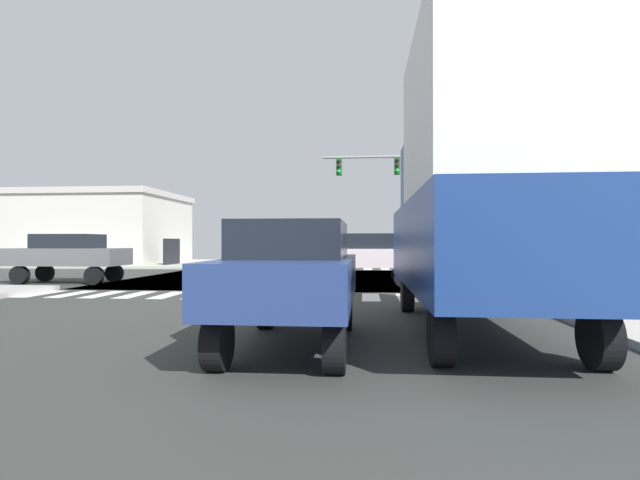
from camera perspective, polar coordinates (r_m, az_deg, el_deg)
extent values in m
cube|color=#343733|center=(21.52, -2.97, -4.51)|extent=(14.00, 90.00, 0.05)
cube|color=#343733|center=(21.52, -2.97, -4.51)|extent=(90.00, 12.00, 0.05)
cube|color=#B2ADA3|center=(34.72, 21.90, -2.71)|extent=(12.00, 12.00, 0.14)
cube|color=#B2B4A7|center=(36.96, -20.54, -2.56)|extent=(12.00, 12.00, 0.14)
cube|color=white|center=(17.13, -29.92, -5.48)|extent=(0.50, 2.00, 0.01)
cube|color=white|center=(16.58, -27.08, -5.66)|extent=(0.50, 2.00, 0.01)
cube|color=white|center=(16.07, -24.05, -5.84)|extent=(0.50, 2.00, 0.01)
cube|color=white|center=(15.60, -20.83, -6.01)|extent=(0.50, 2.00, 0.01)
cube|color=white|center=(15.19, -17.42, -6.17)|extent=(0.50, 2.00, 0.01)
cube|color=white|center=(14.84, -13.83, -6.32)|extent=(0.50, 2.00, 0.01)
cube|color=white|center=(14.54, -10.09, -6.45)|extent=(0.50, 2.00, 0.01)
cube|color=white|center=(14.31, -6.20, -6.55)|extent=(0.50, 2.00, 0.01)
cube|color=white|center=(14.15, -2.20, -6.62)|extent=(0.50, 2.00, 0.01)
cube|color=white|center=(14.05, 1.87, -6.67)|extent=(0.50, 2.00, 0.01)
cube|color=white|center=(14.03, 5.98, -6.68)|extent=(0.50, 2.00, 0.01)
cube|color=white|center=(14.08, 10.08, -6.65)|extent=(0.50, 2.00, 0.01)
cube|color=white|center=(14.20, 14.13, -6.59)|extent=(0.50, 2.00, 0.01)
cube|color=white|center=(14.38, 18.10, -6.51)|extent=(0.50, 2.00, 0.01)
cube|color=white|center=(30.23, -13.73, -3.22)|extent=(0.50, 2.00, 0.01)
cube|color=white|center=(29.92, -11.91, -3.25)|extent=(0.50, 2.00, 0.01)
cube|color=white|center=(29.64, -10.06, -3.28)|extent=(0.50, 2.00, 0.01)
cube|color=white|center=(29.39, -8.18, -3.31)|extent=(0.50, 2.00, 0.01)
cube|color=white|center=(29.17, -6.26, -3.33)|extent=(0.50, 2.00, 0.01)
cube|color=white|center=(28.99, -4.32, -3.35)|extent=(0.50, 2.00, 0.01)
cube|color=white|center=(28.84, -2.36, -3.37)|extent=(0.50, 2.00, 0.01)
cube|color=white|center=(28.72, -0.38, -3.38)|extent=(0.50, 2.00, 0.01)
cube|color=white|center=(28.64, 1.61, -3.39)|extent=(0.50, 2.00, 0.01)
cube|color=white|center=(28.60, 3.62, -3.39)|extent=(0.50, 2.00, 0.01)
cube|color=white|center=(28.59, 5.62, -3.39)|extent=(0.50, 2.00, 0.01)
cube|color=white|center=(28.61, 7.63, -3.39)|extent=(0.50, 2.00, 0.01)
cube|color=white|center=(28.67, 9.63, -3.38)|extent=(0.50, 2.00, 0.01)
cube|color=white|center=(28.76, 11.62, -3.37)|extent=(0.50, 2.00, 0.01)
cylinder|color=gray|center=(29.19, 16.00, 3.52)|extent=(0.20, 0.20, 6.97)
cylinder|color=gray|center=(29.09, 8.24, 9.65)|extent=(7.88, 0.14, 0.14)
cube|color=#1E5123|center=(29.02, 9.02, 8.57)|extent=(0.32, 0.40, 1.00)
sphere|color=black|center=(28.83, 9.05, 9.25)|extent=(0.22, 0.22, 0.22)
sphere|color=black|center=(28.78, 9.05, 8.64)|extent=(0.22, 0.22, 0.22)
sphere|color=green|center=(28.73, 9.05, 8.03)|extent=(0.22, 0.22, 0.22)
cube|color=#1E5123|center=(29.00, 2.25, 8.57)|extent=(0.32, 0.40, 1.00)
sphere|color=black|center=(28.81, 2.23, 9.26)|extent=(0.22, 0.22, 0.22)
sphere|color=black|center=(28.76, 2.23, 8.65)|extent=(0.22, 0.22, 0.22)
sphere|color=green|center=(28.71, 2.23, 8.04)|extent=(0.22, 0.22, 0.22)
cylinder|color=gray|center=(40.27, 12.22, 2.83)|extent=(0.16, 0.16, 7.46)
cylinder|color=gray|center=(40.55, 11.22, 7.97)|extent=(1.40, 0.10, 0.10)
ellipsoid|color=silver|center=(40.48, 10.23, 7.91)|extent=(0.60, 0.32, 0.20)
cube|color=silver|center=(39.13, -24.46, 0.94)|extent=(10.82, 8.88, 4.73)
cube|color=beige|center=(39.27, -24.46, 4.68)|extent=(11.12, 9.18, 0.40)
cube|color=black|center=(33.00, -16.99, -1.41)|extent=(0.24, 2.20, 1.80)
cylinder|color=black|center=(9.00, -6.37, -8.13)|extent=(0.26, 0.68, 0.68)
cylinder|color=black|center=(8.83, 2.92, -8.29)|extent=(0.26, 0.68, 0.68)
cylinder|color=black|center=(6.21, -11.94, -11.73)|extent=(0.26, 0.68, 0.68)
cylinder|color=black|center=(5.95, 1.73, -12.23)|extent=(0.26, 0.68, 0.68)
cube|color=navy|center=(7.38, -3.17, -4.65)|extent=(1.80, 4.30, 0.66)
cube|color=black|center=(7.35, -3.17, 0.02)|extent=(1.55, 2.24, 0.54)
cylinder|color=black|center=(54.96, 0.73, -1.53)|extent=(0.26, 0.68, 0.68)
cylinder|color=black|center=(55.09, -0.76, -1.53)|extent=(0.26, 0.68, 0.68)
cylinder|color=black|center=(57.87, 0.96, -1.47)|extent=(0.26, 0.68, 0.68)
cylinder|color=black|center=(58.00, -0.46, -1.46)|extent=(0.26, 0.68, 0.68)
cube|color=#625566|center=(56.47, 0.12, -0.82)|extent=(1.80, 4.30, 0.66)
cube|color=black|center=(56.46, 0.12, -0.21)|extent=(1.55, 2.24, 0.54)
cylinder|color=black|center=(17.14, -0.06, -4.38)|extent=(0.68, 0.26, 0.68)
cylinder|color=black|center=(18.57, 0.36, -4.06)|extent=(0.68, 0.26, 0.68)
cylinder|color=black|center=(17.12, 9.77, -4.38)|extent=(0.68, 0.26, 0.68)
cylinder|color=black|center=(18.55, 9.42, -4.06)|extent=(0.68, 0.26, 0.68)
cube|color=silver|center=(17.75, 4.87, -2.07)|extent=(4.30, 1.80, 0.66)
cube|color=black|center=(17.74, 4.87, -0.13)|extent=(2.24, 1.55, 0.54)
cylinder|color=black|center=(11.28, 10.19, -6.22)|extent=(0.26, 0.80, 0.80)
cylinder|color=black|center=(11.60, 19.74, -6.05)|extent=(0.26, 0.80, 0.80)
cylinder|color=black|center=(6.46, 13.98, -10.72)|extent=(0.26, 0.80, 0.80)
cylinder|color=black|center=(7.01, 29.93, -9.87)|extent=(0.26, 0.80, 0.80)
cube|color=navy|center=(8.94, 17.68, -0.45)|extent=(2.40, 7.20, 1.49)
cube|color=white|center=(8.14, 19.35, 13.94)|extent=(2.30, 4.18, 2.56)
cube|color=navy|center=(11.15, 15.27, 7.24)|extent=(2.11, 2.02, 1.49)
cylinder|color=black|center=(21.36, -31.76, -3.52)|extent=(0.68, 0.26, 0.68)
cylinder|color=black|center=(22.52, -29.55, -3.36)|extent=(0.68, 0.26, 0.68)
cylinder|color=black|center=(19.74, -24.95, -3.81)|extent=(0.68, 0.26, 0.68)
cylinder|color=black|center=(20.99, -22.97, -3.60)|extent=(0.68, 0.26, 0.68)
cube|color=#5F5E63|center=(21.09, -27.40, -1.75)|extent=(4.30, 1.80, 0.66)
cube|color=black|center=(21.08, -27.39, -0.12)|extent=(2.24, 1.55, 0.54)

